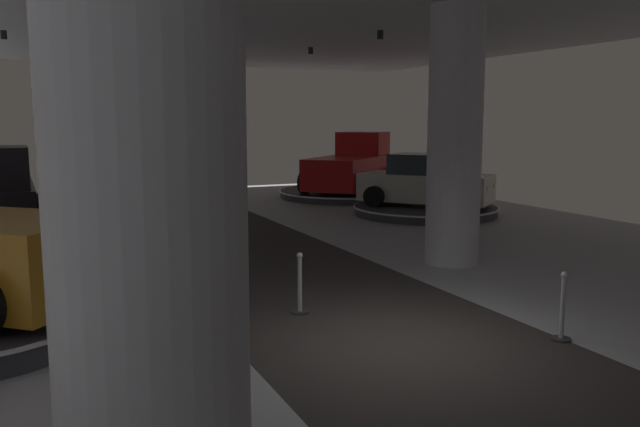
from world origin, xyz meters
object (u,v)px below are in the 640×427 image
column_right (455,137)px  visitor_walking_near (216,210)px  display_platform_deep_right (349,193)px  display_car_far_right (425,183)px  column_left (146,170)px  display_platform_far_right (425,210)px  pickup_truck_deep_right (352,166)px

column_right → visitor_walking_near: bearing=137.3°
display_platform_deep_right → display_car_far_right: 5.51m
column_right → display_platform_deep_right: bearing=73.7°
column_right → column_left: 10.03m
display_platform_far_right → display_platform_deep_right: bearing=90.6°
display_platform_far_right → visitor_walking_near: bearing=-162.0°
column_left → display_platform_deep_right: 21.65m
display_platform_deep_right → display_car_far_right: size_ratio=1.30×
display_platform_deep_right → display_platform_far_right: 5.46m
column_right → pickup_truck_deep_right: column_right is taller
column_left → display_car_far_right: (11.09, 13.00, -1.69)m
display_platform_far_right → display_car_far_right: size_ratio=1.09×
column_left → display_platform_far_right: column_left is taller
display_platform_deep_right → display_car_far_right: bearing=-89.6°
column_right → pickup_truck_deep_right: size_ratio=1.04×
visitor_walking_near → display_platform_deep_right: bearing=46.0°
column_right → display_car_far_right: 7.53m
column_right → display_car_far_right: (3.51, 6.45, -1.69)m
column_left → pickup_truck_deep_right: (11.29, 18.66, -1.53)m
column_right → visitor_walking_near: 6.05m
column_left → display_platform_deep_right: column_left is taller
column_right → display_car_far_right: size_ratio=1.25×
column_left → pickup_truck_deep_right: column_left is taller
display_platform_far_right → display_car_far_right: 0.90m
pickup_truck_deep_right → visitor_walking_near: 11.42m
column_right → pickup_truck_deep_right: bearing=73.0°
column_left → visitor_walking_near: bearing=72.2°
display_platform_deep_right → display_platform_far_right: (0.05, -5.46, 0.00)m
display_platform_far_right → visitor_walking_near: (-7.76, -2.52, 0.74)m
column_left → display_car_far_right: 17.17m
display_platform_far_right → display_car_far_right: bearing=129.6°
pickup_truck_deep_right → display_car_far_right: (-0.20, -5.66, -0.16)m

